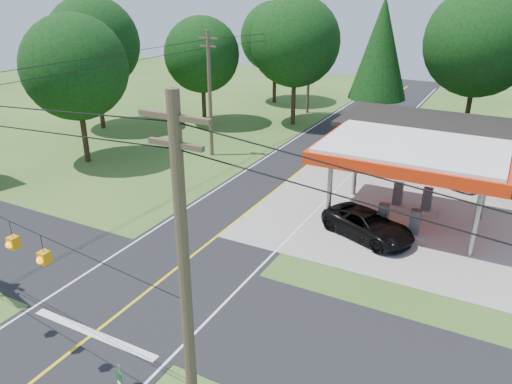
% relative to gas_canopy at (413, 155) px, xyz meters
% --- Properties ---
extents(ground, '(120.00, 120.00, 0.00)m').
position_rel_gas_canopy_xyz_m(ground, '(-9.00, -13.00, -4.27)').
color(ground, '#315B20').
rests_on(ground, ground).
extents(main_highway, '(8.00, 120.00, 0.02)m').
position_rel_gas_canopy_xyz_m(main_highway, '(-9.00, -13.00, -4.26)').
color(main_highway, black).
rests_on(main_highway, ground).
extents(cross_road, '(70.00, 7.00, 0.02)m').
position_rel_gas_canopy_xyz_m(cross_road, '(-9.00, -13.00, -4.25)').
color(cross_road, black).
rests_on(cross_road, ground).
extents(lane_center_yellow, '(0.15, 110.00, 0.00)m').
position_rel_gas_canopy_xyz_m(lane_center_yellow, '(-9.00, -13.00, -4.24)').
color(lane_center_yellow, yellow).
rests_on(lane_center_yellow, main_highway).
extents(gas_canopy, '(10.60, 7.40, 4.88)m').
position_rel_gas_canopy_xyz_m(gas_canopy, '(0.00, 0.00, 0.00)').
color(gas_canopy, gray).
rests_on(gas_canopy, ground).
extents(convenience_store, '(16.40, 7.55, 3.80)m').
position_rel_gas_canopy_xyz_m(convenience_store, '(1.00, 9.98, -2.35)').
color(convenience_store, '#542318').
rests_on(convenience_store, ground).
extents(utility_pole_near_right, '(1.80, 0.30, 11.50)m').
position_rel_gas_canopy_xyz_m(utility_pole_near_right, '(-1.50, -20.00, 1.69)').
color(utility_pole_near_right, '#473828').
rests_on(utility_pole_near_right, ground).
extents(utility_pole_far_left, '(1.80, 0.30, 10.00)m').
position_rel_gas_canopy_xyz_m(utility_pole_far_left, '(-17.00, 5.00, 0.93)').
color(utility_pole_far_left, '#473828').
rests_on(utility_pole_far_left, ground).
extents(utility_pole_north, '(0.30, 0.30, 9.50)m').
position_rel_gas_canopy_xyz_m(utility_pole_north, '(-15.50, 22.00, 0.48)').
color(utility_pole_north, '#473828').
rests_on(utility_pole_north, ground).
extents(treeline_backdrop, '(70.27, 51.59, 13.30)m').
position_rel_gas_canopy_xyz_m(treeline_backdrop, '(-8.18, 11.01, 3.22)').
color(treeline_backdrop, '#332316').
rests_on(treeline_backdrop, ground).
extents(suv_car, '(7.10, 7.10, 1.51)m').
position_rel_gas_canopy_xyz_m(suv_car, '(-1.43, -3.00, -3.51)').
color(suv_car, black).
rests_on(suv_car, ground).
extents(sedan_car, '(5.39, 5.39, 1.45)m').
position_rel_gas_canopy_xyz_m(sedan_car, '(3.00, 8.00, -3.54)').
color(sedan_car, white).
rests_on(sedan_car, ground).
extents(route_sign_post, '(0.37, 0.19, 1.92)m').
position_rel_gas_canopy_xyz_m(route_sign_post, '(-5.20, -19.02, -3.13)').
color(route_sign_post, gray).
rests_on(route_sign_post, ground).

